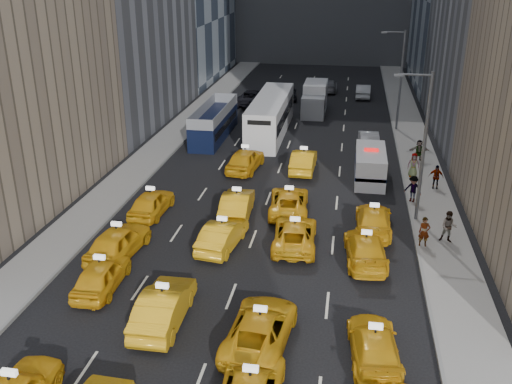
# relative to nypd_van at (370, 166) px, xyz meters

# --- Properties ---
(ground) EXTENTS (160.00, 160.00, 0.00)m
(ground) POSITION_rel_nypd_van_xyz_m (-6.64, -18.63, -1.05)
(ground) COLOR black
(ground) RESTS_ON ground
(sidewalk_west) EXTENTS (3.00, 90.00, 0.15)m
(sidewalk_west) POSITION_rel_nypd_van_xyz_m (-17.14, 6.37, -0.98)
(sidewalk_west) COLOR gray
(sidewalk_west) RESTS_ON ground
(sidewalk_east) EXTENTS (3.00, 90.00, 0.15)m
(sidewalk_east) POSITION_rel_nypd_van_xyz_m (3.86, 6.37, -0.98)
(sidewalk_east) COLOR gray
(sidewalk_east) RESTS_ON ground
(curb_west) EXTENTS (0.15, 90.00, 0.18)m
(curb_west) POSITION_rel_nypd_van_xyz_m (-15.69, 6.37, -0.96)
(curb_west) COLOR slate
(curb_west) RESTS_ON ground
(curb_east) EXTENTS (0.15, 90.00, 0.18)m
(curb_east) POSITION_rel_nypd_van_xyz_m (2.41, 6.37, -0.96)
(curb_east) COLOR slate
(curb_east) RESTS_ON ground
(streetlight_near) EXTENTS (2.15, 0.22, 9.00)m
(streetlight_near) POSITION_rel_nypd_van_xyz_m (2.55, -6.63, 3.87)
(streetlight_near) COLOR #595B60
(streetlight_near) RESTS_ON ground
(streetlight_far) EXTENTS (2.15, 0.22, 9.00)m
(streetlight_far) POSITION_rel_nypd_van_xyz_m (2.55, 13.37, 3.87)
(streetlight_far) COLOR #595B60
(streetlight_far) RESTS_ON ground
(taxi_4) EXTENTS (1.89, 4.41, 1.48)m
(taxi_4) POSITION_rel_nypd_van_xyz_m (-12.87, -16.98, -0.31)
(taxi_4) COLOR gold
(taxi_4) RESTS_ON ground
(taxi_5) EXTENTS (1.78, 4.95, 1.62)m
(taxi_5) POSITION_rel_nypd_van_xyz_m (-9.07, -19.13, -0.24)
(taxi_5) COLOR gold
(taxi_5) RESTS_ON ground
(taxi_6) EXTENTS (2.84, 5.41, 1.45)m
(taxi_6) POSITION_rel_nypd_van_xyz_m (-4.73, -19.89, -0.32)
(taxi_6) COLOR gold
(taxi_6) RESTS_ON ground
(taxi_7) EXTENTS (2.29, 4.75, 1.33)m
(taxi_7) POSITION_rel_nypd_van_xyz_m (-0.16, -20.15, -0.38)
(taxi_7) COLOR gold
(taxi_7) RESTS_ON ground
(taxi_8) EXTENTS (2.43, 5.03, 1.65)m
(taxi_8) POSITION_rel_nypd_van_xyz_m (-13.34, -13.75, -0.22)
(taxi_8) COLOR gold
(taxi_8) RESTS_ON ground
(taxi_9) EXTENTS (2.19, 4.73, 1.50)m
(taxi_9) POSITION_rel_nypd_van_xyz_m (-8.11, -11.86, -0.30)
(taxi_9) COLOR gold
(taxi_9) RESTS_ON ground
(taxi_10) EXTENTS (2.56, 5.11, 1.39)m
(taxi_10) POSITION_rel_nypd_van_xyz_m (-4.23, -11.02, -0.36)
(taxi_10) COLOR gold
(taxi_10) RESTS_ON ground
(taxi_11) EXTENTS (2.45, 5.16, 1.45)m
(taxi_11) POSITION_rel_nypd_van_xyz_m (-0.42, -12.15, -0.32)
(taxi_11) COLOR gold
(taxi_11) RESTS_ON ground
(taxi_12) EXTENTS (1.96, 4.51, 1.51)m
(taxi_12) POSITION_rel_nypd_van_xyz_m (-13.39, -8.33, -0.29)
(taxi_12) COLOR gold
(taxi_12) RESTS_ON ground
(taxi_13) EXTENTS (1.96, 4.92, 1.59)m
(taxi_13) POSITION_rel_nypd_van_xyz_m (-8.12, -7.75, -0.26)
(taxi_13) COLOR gold
(taxi_13) RESTS_ON ground
(taxi_14) EXTENTS (2.70, 5.22, 1.41)m
(taxi_14) POSITION_rel_nypd_van_xyz_m (-5.06, -6.56, -0.35)
(taxi_14) COLOR gold
(taxi_14) RESTS_ON ground
(taxi_15) EXTENTS (2.10, 5.04, 1.46)m
(taxi_15) POSITION_rel_nypd_van_xyz_m (0.06, -8.53, -0.32)
(taxi_15) COLOR gold
(taxi_15) RESTS_ON ground
(taxi_16) EXTENTS (2.51, 5.09, 1.67)m
(taxi_16) POSITION_rel_nypd_van_xyz_m (-9.14, 0.46, -0.22)
(taxi_16) COLOR gold
(taxi_16) RESTS_ON ground
(taxi_17) EXTENTS (1.74, 4.79, 1.57)m
(taxi_17) POSITION_rel_nypd_van_xyz_m (-4.84, 1.06, -0.27)
(taxi_17) COLOR gold
(taxi_17) RESTS_ON ground
(nypd_van) EXTENTS (2.79, 5.64, 2.32)m
(nypd_van) POSITION_rel_nypd_van_xyz_m (0.00, 0.00, 0.00)
(nypd_van) COLOR silver
(nypd_van) RESTS_ON ground
(double_decker) EXTENTS (2.43, 9.81, 2.84)m
(double_decker) POSITION_rel_nypd_van_xyz_m (-13.41, 8.47, 0.35)
(double_decker) COLOR black
(double_decker) RESTS_ON ground
(city_bus) EXTENTS (3.78, 13.14, 3.35)m
(city_bus) POSITION_rel_nypd_van_xyz_m (-8.66, 10.40, 0.61)
(city_bus) COLOR silver
(city_bus) RESTS_ON ground
(box_truck) EXTENTS (2.98, 6.80, 3.01)m
(box_truck) POSITION_rel_nypd_van_xyz_m (-5.28, 18.60, 0.43)
(box_truck) COLOR silver
(box_truck) RESTS_ON ground
(misc_car_0) EXTENTS (1.75, 4.45, 1.44)m
(misc_car_0) POSITION_rel_nypd_van_xyz_m (0.03, 7.65, -0.33)
(misc_car_0) COLOR #B5B8BE
(misc_car_0) RESTS_ON ground
(misc_car_1) EXTENTS (3.21, 6.12, 1.64)m
(misc_car_1) POSITION_rel_nypd_van_xyz_m (-12.11, 21.03, -0.23)
(misc_car_1) COLOR black
(misc_car_1) RESTS_ON ground
(misc_car_2) EXTENTS (2.06, 4.82, 1.39)m
(misc_car_2) POSITION_rel_nypd_van_xyz_m (-4.33, 29.12, -0.36)
(misc_car_2) COLOR slate
(misc_car_2) RESTS_ON ground
(misc_car_3) EXTENTS (2.30, 4.60, 1.50)m
(misc_car_3) POSITION_rel_nypd_van_xyz_m (-8.56, 24.19, -0.30)
(misc_car_3) COLOR black
(misc_car_3) RESTS_ON ground
(misc_car_4) EXTENTS (1.71, 4.63, 1.51)m
(misc_car_4) POSITION_rel_nypd_van_xyz_m (-0.29, 26.52, -0.29)
(misc_car_4) COLOR #96999D
(misc_car_4) RESTS_ON ground
(pedestrian_0) EXTENTS (0.62, 0.42, 1.67)m
(pedestrian_0) POSITION_rel_nypd_van_xyz_m (2.72, -10.16, -0.07)
(pedestrian_0) COLOR gray
(pedestrian_0) RESTS_ON sidewalk_east
(pedestrian_1) EXTENTS (0.94, 0.61, 1.81)m
(pedestrian_1) POSITION_rel_nypd_van_xyz_m (4.09, -9.45, 0.00)
(pedestrian_1) COLOR gray
(pedestrian_1) RESTS_ON sidewalk_east
(pedestrian_2) EXTENTS (1.22, 0.89, 1.75)m
(pedestrian_2) POSITION_rel_nypd_van_xyz_m (2.65, -3.94, -0.03)
(pedestrian_2) COLOR gray
(pedestrian_2) RESTS_ON sidewalk_east
(pedestrian_3) EXTENTS (1.03, 0.60, 1.66)m
(pedestrian_3) POSITION_rel_nypd_van_xyz_m (4.39, -1.31, -0.07)
(pedestrian_3) COLOR gray
(pedestrian_3) RESTS_ON sidewalk_east
(pedestrian_4) EXTENTS (0.87, 0.50, 1.75)m
(pedestrian_4) POSITION_rel_nypd_van_xyz_m (3.08, 0.79, -0.03)
(pedestrian_4) COLOR gray
(pedestrian_4) RESTS_ON sidewalk_east
(pedestrian_5) EXTENTS (1.57, 0.62, 1.65)m
(pedestrian_5) POSITION_rel_nypd_van_xyz_m (3.79, 4.45, -0.07)
(pedestrian_5) COLOR gray
(pedestrian_5) RESTS_ON sidewalk_east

